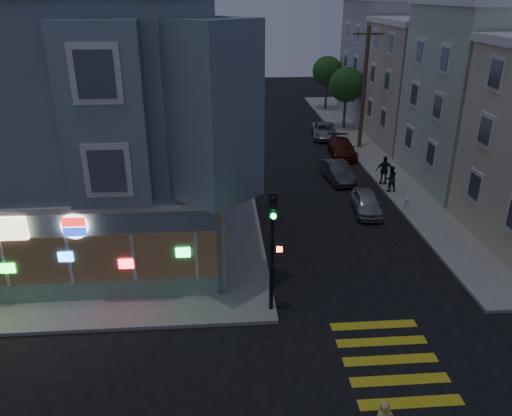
{
  "coord_description": "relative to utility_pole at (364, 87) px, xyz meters",
  "views": [
    {
      "loc": [
        0.99,
        -13.15,
        11.32
      ],
      "look_at": [
        2.48,
        6.1,
        2.94
      ],
      "focal_mm": 35.0,
      "sensor_mm": 36.0,
      "label": 1
    }
  ],
  "objects": [
    {
      "name": "parked_car_c",
      "position": [
        -1.83,
        -1.85,
        -4.17
      ],
      "size": [
        1.99,
        4.38,
        1.24
      ],
      "primitive_type": "imported",
      "rotation": [
        0.0,
        0.0,
        -0.06
      ],
      "color": "#521A12",
      "rests_on": "ground"
    },
    {
      "name": "corner_building",
      "position": [
        -18.0,
        -13.02,
        1.02
      ],
      "size": [
        14.6,
        14.6,
        11.4
      ],
      "color": "slate",
      "rests_on": "sidewalk_nw"
    },
    {
      "name": "parked_car_a",
      "position": [
        -2.93,
        -12.25,
        -4.21
      ],
      "size": [
        1.74,
        3.59,
        1.18
      ],
      "primitive_type": "imported",
      "rotation": [
        0.0,
        0.0,
        -0.1
      ],
      "color": "#A2A5AA",
      "rests_on": "ground"
    },
    {
      "name": "parked_car_d",
      "position": [
        -2.11,
        3.35,
        -4.2
      ],
      "size": [
        2.46,
        4.51,
        1.2
      ],
      "primitive_type": "imported",
      "rotation": [
        0.0,
        0.0,
        -0.11
      ],
      "color": "#909699",
      "rests_on": "ground"
    },
    {
      "name": "utility_pole",
      "position": [
        0.0,
        0.0,
        0.0
      ],
      "size": [
        2.2,
        0.3,
        9.0
      ],
      "color": "#4C3826",
      "rests_on": "sidewalk_ne"
    },
    {
      "name": "street_tree_far",
      "position": [
        0.2,
        14.0,
        -0.86
      ],
      "size": [
        3.0,
        3.0,
        5.3
      ],
      "color": "#4C3826",
      "rests_on": "sidewalk_ne"
    },
    {
      "name": "pedestrian_a",
      "position": [
        -0.7,
        -9.5,
        -3.85
      ],
      "size": [
        0.8,
        0.64,
        1.6
      ],
      "primitive_type": "imported",
      "rotation": [
        0.0,
        0.0,
        3.18
      ],
      "color": "black",
      "rests_on": "sidewalk_ne"
    },
    {
      "name": "street_tree_near",
      "position": [
        0.2,
        6.0,
        -0.86
      ],
      "size": [
        3.0,
        3.0,
        5.3
      ],
      "color": "#4C3826",
      "rests_on": "sidewalk_ne"
    },
    {
      "name": "sidewalk_ne",
      "position": [
        11.0,
        -1.0,
        -4.72
      ],
      "size": [
        24.0,
        42.0,
        0.15
      ],
      "primitive_type": "cube",
      "color": "gray",
      "rests_on": "ground"
    },
    {
      "name": "row_house_d",
      "position": [
        7.5,
        10.0,
        0.6
      ],
      "size": [
        12.0,
        8.6,
        10.5
      ],
      "primitive_type": "cube",
      "color": "#A099A8",
      "rests_on": "sidewalk_ne"
    },
    {
      "name": "parked_car_b",
      "position": [
        -3.4,
        -7.05,
        -4.18
      ],
      "size": [
        1.71,
        3.89,
        1.24
      ],
      "primitive_type": "imported",
      "rotation": [
        0.0,
        0.0,
        0.11
      ],
      "color": "#3A3D3F",
      "rests_on": "ground"
    },
    {
      "name": "traffic_signal",
      "position": [
        -9.18,
        -21.33,
        -1.31
      ],
      "size": [
        0.59,
        0.55,
        4.93
      ],
      "rotation": [
        0.0,
        0.0,
        -0.13
      ],
      "color": "black",
      "rests_on": "sidewalk_nw"
    },
    {
      "name": "fire_hydrant",
      "position": [
        -0.7,
        -12.39,
        -4.25
      ],
      "size": [
        0.43,
        0.25,
        0.75
      ],
      "color": "white",
      "rests_on": "sidewalk_ne"
    },
    {
      "name": "sidewalk_nw",
      "position": [
        -25.5,
        -1.0,
        -4.72
      ],
      "size": [
        33.0,
        42.0,
        0.15
      ],
      "primitive_type": "cube",
      "color": "gray",
      "rests_on": "ground"
    },
    {
      "name": "pedestrian_b",
      "position": [
        -0.7,
        -8.3,
        -3.73
      ],
      "size": [
        1.12,
        0.57,
        1.83
      ],
      "primitive_type": "imported",
      "rotation": [
        0.0,
        0.0,
        3.02
      ],
      "color": "#25242C",
      "rests_on": "sidewalk_ne"
    },
    {
      "name": "row_house_c",
      "position": [
        7.5,
        1.0,
        -0.15
      ],
      "size": [
        12.0,
        8.6,
        9.0
      ],
      "primitive_type": "cube",
      "color": "tan",
      "rests_on": "sidewalk_ne"
    },
    {
      "name": "ground",
      "position": [
        -12.0,
        -24.0,
        -4.8
      ],
      "size": [
        120.0,
        120.0,
        0.0
      ],
      "primitive_type": "plane",
      "color": "black",
      "rests_on": "ground"
    }
  ]
}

